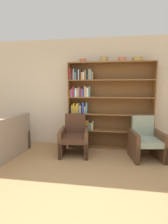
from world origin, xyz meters
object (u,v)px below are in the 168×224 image
(bowl_stoneware, at_px, (83,61))
(armchair_cushioned, at_px, (145,140))
(bowl_copper, at_px, (104,59))
(bowl_cream, at_px, (122,59))
(bowl_terracotta, at_px, (138,59))
(bookshelf, at_px, (101,106))
(armchair_leather, at_px, (75,137))

(bowl_stoneware, height_order, armchair_cushioned, bowl_stoneware)
(bowl_copper, height_order, armchair_cushioned, bowl_copper)
(bowl_copper, bearing_deg, bowl_stoneware, 180.00)
(bowl_cream, height_order, bowl_terracotta, bowl_cream)
(bowl_cream, xyz_separation_m, bowl_terracotta, (0.36, -0.00, -0.00))
(bowl_copper, relative_size, bowl_terracotta, 0.69)
(armchair_cushioned, bearing_deg, bowl_stoneware, -29.42)
(bookshelf, distance_m, bowl_copper, 1.15)
(bookshelf, xyz_separation_m, bowl_terracotta, (0.84, -0.02, 1.13))
(bowl_copper, xyz_separation_m, bowl_cream, (0.42, 0.00, -0.01))
(bookshelf, xyz_separation_m, bowl_copper, (0.06, -0.02, 1.14))
(bowl_stoneware, xyz_separation_m, bowl_terracotta, (1.30, 0.00, 0.00))
(bowl_cream, xyz_separation_m, armchair_leather, (-1.05, -0.52, -1.80))
(bookshelf, xyz_separation_m, bowl_stoneware, (-0.46, -0.02, 1.12))
(bookshelf, relative_size, armchair_cushioned, 2.36)
(bowl_stoneware, height_order, armchair_leather, bowl_stoneware)
(bowl_cream, distance_m, armchair_leather, 2.14)
(bowl_copper, xyz_separation_m, bowl_terracotta, (0.78, 0.00, -0.02))
(bowl_stoneware, relative_size, armchair_leather, 0.19)
(bowl_terracotta, distance_m, armchair_leather, 2.34)
(armchair_cushioned, bearing_deg, bowl_copper, -38.72)
(bowl_cream, height_order, armchair_cushioned, bowl_cream)
(bowl_terracotta, relative_size, armchair_cushioned, 0.29)
(bowl_copper, bearing_deg, bowl_cream, 0.00)
(armchair_leather, bearing_deg, bowl_stoneware, -107.80)
(armchair_leather, relative_size, armchair_cushioned, 1.00)
(bowl_cream, distance_m, bowl_terracotta, 0.36)
(bookshelf, relative_size, bowl_stoneware, 12.40)
(bowl_copper, relative_size, bowl_cream, 0.91)
(bowl_stoneware, xyz_separation_m, bowl_cream, (0.94, 0.00, 0.01))
(bowl_cream, bearing_deg, armchair_leather, -153.46)
(armchair_cushioned, bearing_deg, bowl_cream, -54.59)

